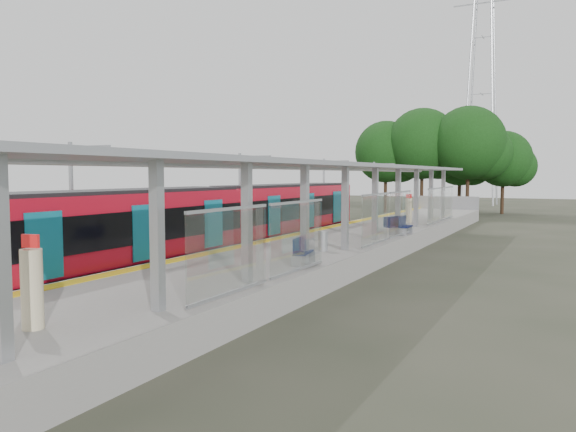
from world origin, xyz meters
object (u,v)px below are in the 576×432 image
object	(u,v)px
bench_mid	(405,225)
bench_far	(394,225)
bench_near	(301,250)
info_pillar_near	(32,288)
info_pillar_far	(409,210)
train	(222,219)
litter_bin	(323,241)

from	to	relation	value
bench_mid	bench_far	bearing A→B (deg)	-172.53
bench_near	info_pillar_near	xyz separation A→B (m)	(-1.31, -10.06, 0.34)
bench_mid	bench_far	xyz separation A→B (m)	(-0.55, -0.10, -0.01)
info_pillar_near	info_pillar_far	distance (m)	28.92
train	info_pillar_near	world-z (taller)	train
train	bench_mid	size ratio (longest dim) A/B	18.99
bench_mid	info_pillar_near	distance (m)	21.63
bench_near	bench_far	size ratio (longest dim) A/B	1.00
info_pillar_near	train	bearing A→B (deg)	96.77
bench_near	litter_bin	size ratio (longest dim) A/B	1.75
info_pillar_far	bench_mid	bearing A→B (deg)	-69.82
bench_near	info_pillar_far	size ratio (longest dim) A/B	0.77
bench_mid	bench_far	world-z (taller)	bench_mid
info_pillar_near	litter_bin	size ratio (longest dim) A/B	2.34
info_pillar_near	info_pillar_far	bearing A→B (deg)	77.08
info_pillar_far	bench_near	bearing A→B (deg)	-79.57
bench_far	info_pillar_near	xyz separation A→B (m)	(-1.35, -21.44, 0.35)
info_pillar_far	train	bearing A→B (deg)	-103.96
train	info_pillar_far	world-z (taller)	train
train	litter_bin	distance (m)	5.97
bench_near	bench_mid	world-z (taller)	bench_mid
train	info_pillar_near	distance (m)	15.73
bench_near	bench_mid	bearing A→B (deg)	76.21
litter_bin	bench_mid	bearing A→B (deg)	80.65
bench_near	litter_bin	distance (m)	3.64
bench_near	train	bearing A→B (deg)	132.90
bench_far	bench_mid	bearing A→B (deg)	30.91
info_pillar_near	litter_bin	distance (m)	13.65
train	bench_mid	bearing A→B (deg)	43.26
bench_near	bench_far	bearing A→B (deg)	78.96
train	bench_mid	world-z (taller)	train
train	info_pillar_near	bearing A→B (deg)	-70.65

